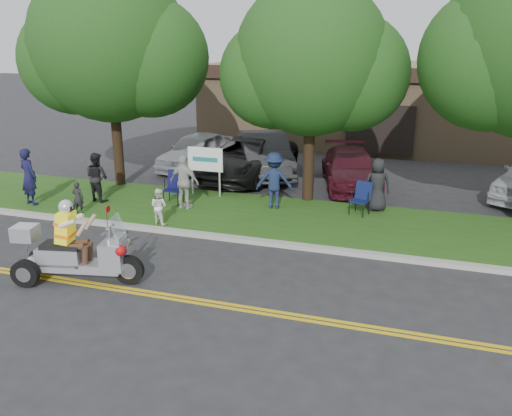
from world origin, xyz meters
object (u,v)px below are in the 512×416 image
(lawn_chair_a, at_px, (362,196))
(spectator_adult_mid, at_px, (97,177))
(trike_scooter, at_px, (73,253))
(parked_car_left, at_px, (264,154))
(spectator_adult_left, at_px, (29,177))
(lawn_chair_b, at_px, (175,185))
(spectator_adult_right, at_px, (185,182))
(parked_car_right, at_px, (351,168))
(parked_car_mid, at_px, (247,158))
(parked_car_far_left, at_px, (197,151))

(lawn_chair_a, distance_m, spectator_adult_mid, 8.53)
(trike_scooter, relative_size, parked_car_left, 0.58)
(spectator_adult_mid, bearing_deg, spectator_adult_left, 42.21)
(lawn_chair_a, bearing_deg, lawn_chair_b, -154.74)
(trike_scooter, height_order, spectator_adult_mid, trike_scooter)
(spectator_adult_mid, distance_m, parked_car_left, 6.79)
(spectator_adult_mid, bearing_deg, lawn_chair_b, -153.47)
(lawn_chair_a, bearing_deg, spectator_adult_mid, -152.70)
(lawn_chair_b, distance_m, spectator_adult_right, 0.82)
(parked_car_right, bearing_deg, lawn_chair_a, -91.32)
(spectator_adult_mid, relative_size, parked_car_mid, 0.29)
(lawn_chair_b, relative_size, parked_car_left, 0.21)
(spectator_adult_mid, xyz_separation_m, parked_car_right, (7.56, 4.76, -0.23))
(trike_scooter, xyz_separation_m, spectator_adult_left, (-4.77, 4.32, 0.35))
(lawn_chair_a, xyz_separation_m, parked_car_right, (-0.87, 3.48, 0.01))
(trike_scooter, bearing_deg, spectator_adult_mid, 107.18)
(trike_scooter, height_order, lawn_chair_b, trike_scooter)
(spectator_adult_mid, xyz_separation_m, parked_car_far_left, (1.02, 5.64, -0.16))
(parked_car_right, bearing_deg, trike_scooter, -129.93)
(parked_car_left, bearing_deg, parked_car_far_left, 151.70)
(spectator_adult_mid, height_order, parked_car_mid, spectator_adult_mid)
(spectator_adult_left, distance_m, spectator_adult_right, 5.06)
(lawn_chair_a, bearing_deg, parked_car_far_left, 168.20)
(spectator_adult_left, relative_size, parked_car_far_left, 0.42)
(parked_car_mid, distance_m, parked_car_right, 4.04)
(spectator_adult_mid, bearing_deg, parked_car_right, -134.67)
(trike_scooter, distance_m, parked_car_mid, 10.12)
(lawn_chair_b, distance_m, parked_car_left, 5.10)
(parked_car_mid, bearing_deg, spectator_adult_right, -89.85)
(lawn_chair_b, relative_size, parked_car_right, 0.23)
(lawn_chair_a, xyz_separation_m, spectator_adult_right, (-5.33, -1.17, 0.30))
(trike_scooter, xyz_separation_m, spectator_adult_mid, (-2.94, 5.33, 0.24))
(lawn_chair_a, height_order, parked_car_far_left, parked_car_far_left)
(trike_scooter, height_order, spectator_adult_left, spectator_adult_left)
(lawn_chair_a, relative_size, parked_car_right, 0.21)
(spectator_adult_left, height_order, parked_car_far_left, spectator_adult_left)
(lawn_chair_a, distance_m, spectator_adult_right, 5.46)
(parked_car_right, bearing_deg, spectator_adult_right, -149.10)
(lawn_chair_a, height_order, spectator_adult_right, spectator_adult_right)
(parked_car_right, bearing_deg, lawn_chair_b, -155.86)
(spectator_adult_left, xyz_separation_m, parked_car_far_left, (2.86, 6.65, -0.27))
(spectator_adult_mid, relative_size, parked_car_left, 0.32)
(spectator_adult_left, bearing_deg, lawn_chair_b, -141.99)
(spectator_adult_mid, bearing_deg, parked_car_mid, -113.29)
(trike_scooter, bearing_deg, parked_car_left, 72.58)
(trike_scooter, relative_size, spectator_adult_left, 1.60)
(parked_car_far_left, bearing_deg, spectator_adult_left, -106.72)
(parked_car_far_left, xyz_separation_m, parked_car_mid, (2.50, -0.86, 0.03))
(lawn_chair_a, xyz_separation_m, parked_car_far_left, (-7.40, 4.36, 0.08))
(spectator_adult_left, height_order, spectator_adult_mid, spectator_adult_left)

